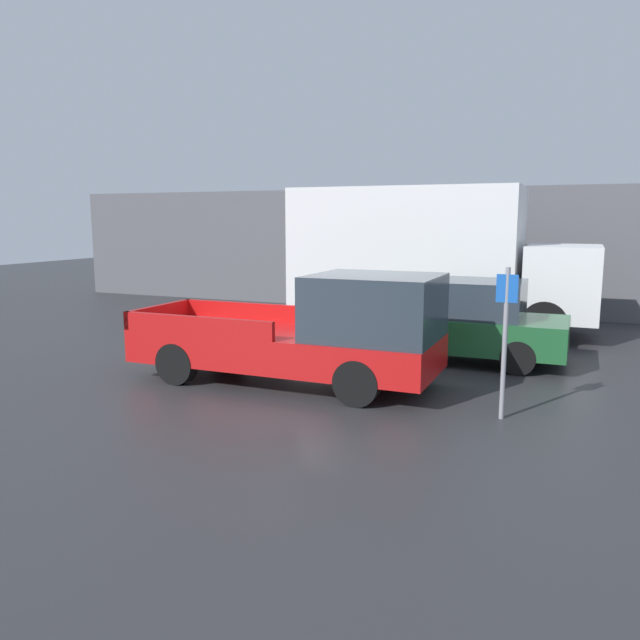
# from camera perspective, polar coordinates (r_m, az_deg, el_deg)

# --- Properties ---
(ground_plane) EXTENTS (60.00, 60.00, 0.00)m
(ground_plane) POSITION_cam_1_polar(r_m,az_deg,el_deg) (11.59, 2.89, -5.22)
(ground_plane) COLOR #2D2D30
(building_wall) EXTENTS (28.00, 0.15, 3.84)m
(building_wall) POSITION_cam_1_polar(r_m,az_deg,el_deg) (19.67, 11.75, 6.22)
(building_wall) COLOR #56565B
(building_wall) RESTS_ON ground
(pickup_truck) EXTENTS (5.44, 1.98, 1.98)m
(pickup_truck) POSITION_cam_1_polar(r_m,az_deg,el_deg) (10.83, -0.60, -1.23)
(pickup_truck) COLOR red
(pickup_truck) RESTS_ON ground
(car) EXTENTS (4.46, 1.92, 1.66)m
(car) POSITION_cam_1_polar(r_m,az_deg,el_deg) (13.15, 12.32, -0.01)
(car) COLOR #1E592D
(car) RESTS_ON ground
(delivery_truck) EXTENTS (7.65, 2.47, 3.69)m
(delivery_truck) POSITION_cam_1_polar(r_m,az_deg,el_deg) (16.52, 9.61, 5.88)
(delivery_truck) COLOR white
(delivery_truck) RESTS_ON ground
(parking_sign) EXTENTS (0.30, 0.07, 2.22)m
(parking_sign) POSITION_cam_1_polar(r_m,az_deg,el_deg) (9.32, 16.56, -1.27)
(parking_sign) COLOR gray
(parking_sign) RESTS_ON ground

